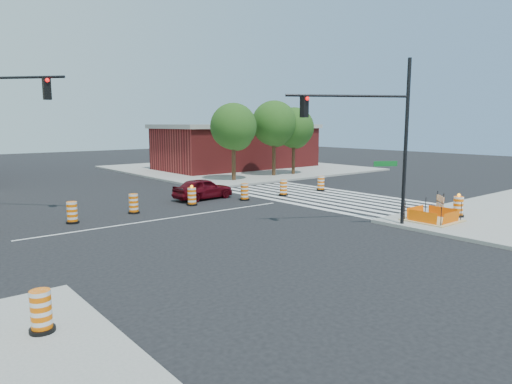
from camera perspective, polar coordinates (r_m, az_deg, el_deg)
ground at (r=23.07m, az=-10.99°, el=-3.26°), size 120.00×120.00×0.00m
sidewalk_ne at (r=47.76m, az=-2.31°, el=3.01°), size 22.00×22.00×0.15m
crosswalk_east at (r=29.77m, az=7.85°, el=-0.54°), size 6.75×13.50×0.01m
lane_centerline at (r=23.07m, az=-10.99°, el=-3.25°), size 14.00×0.12×0.01m
excavation_pit at (r=22.94m, az=21.19°, el=-3.19°), size 2.20×2.20×0.90m
brick_storefront at (r=47.60m, az=-2.32°, el=5.70°), size 16.50×8.50×4.60m
red_coupe at (r=28.51m, az=-6.65°, el=0.42°), size 3.98×1.82×1.32m
signal_pole_se at (r=20.71m, az=14.51°, el=7.86°), size 4.86×2.89×7.33m
pit_drum at (r=24.35m, az=23.95°, el=-1.73°), size 0.58×0.58×1.14m
sw_corner_drum at (r=11.24m, az=-25.27°, el=-13.47°), size 0.55×0.55×0.94m
barricade at (r=24.71m, az=22.03°, el=-1.17°), size 0.66×0.73×1.10m
tree_north_c at (r=36.76m, az=-2.80°, el=7.86°), size 3.73×3.71×6.31m
tree_north_d at (r=40.17m, az=2.29°, el=8.26°), size 3.92×3.92×6.67m
tree_north_e at (r=41.44m, az=4.76°, el=7.74°), size 3.60×3.60×6.13m
median_drum_2 at (r=23.16m, az=-21.99°, el=-2.47°), size 0.60×0.60×1.02m
median_drum_3 at (r=24.70m, az=-15.05°, el=-1.49°), size 0.60×0.60×1.02m
median_drum_4 at (r=26.43m, az=-8.02°, el=-0.62°), size 0.60×0.60×1.18m
median_drum_5 at (r=27.94m, az=-1.44°, el=-0.07°), size 0.60×0.60×1.02m
median_drum_6 at (r=29.83m, az=3.46°, el=0.47°), size 0.60×0.60×1.02m
median_drum_7 at (r=32.33m, az=8.12°, el=1.02°), size 0.60×0.60×1.02m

